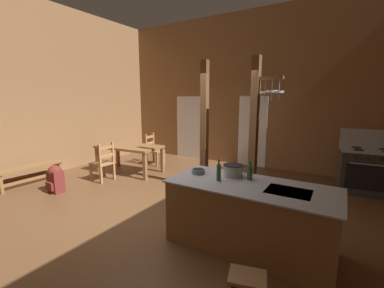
% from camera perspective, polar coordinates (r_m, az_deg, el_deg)
% --- Properties ---
extents(ground_plane, '(8.70, 8.30, 0.10)m').
position_cam_1_polar(ground_plane, '(4.82, -6.36, -14.79)').
color(ground_plane, brown).
extents(wall_back, '(8.70, 0.14, 4.42)m').
position_cam_1_polar(wall_back, '(7.74, 11.19, 11.75)').
color(wall_back, brown).
rests_on(wall_back, ground_plane).
extents(wall_left, '(0.14, 8.30, 4.42)m').
position_cam_1_polar(wall_left, '(7.55, -32.13, 10.44)').
color(wall_left, brown).
rests_on(wall_left, ground_plane).
extents(glazed_door_back_left, '(1.00, 0.01, 2.05)m').
position_cam_1_polar(glazed_door_back_left, '(8.52, -0.57, 3.80)').
color(glazed_door_back_left, white).
rests_on(glazed_door_back_left, ground_plane).
extents(glazed_panel_back_right, '(0.84, 0.01, 2.05)m').
position_cam_1_polar(glazed_panel_back_right, '(7.60, 13.48, 2.73)').
color(glazed_panel_back_right, white).
rests_on(glazed_panel_back_right, ground_plane).
extents(kitchen_island, '(2.16, 0.96, 0.88)m').
position_cam_1_polar(kitchen_island, '(3.57, 12.83, -15.64)').
color(kitchen_island, brown).
rests_on(kitchen_island, ground_plane).
extents(stove_range, '(1.21, 0.91, 1.32)m').
position_cam_1_polar(stove_range, '(6.55, 35.20, -4.93)').
color(stove_range, '#2F2F2F').
rests_on(stove_range, ground_plane).
extents(support_post_with_pot_rack, '(0.60, 0.22, 2.77)m').
position_cam_1_polar(support_post_with_pot_rack, '(4.98, 14.22, 4.09)').
color(support_post_with_pot_rack, brown).
rests_on(support_post_with_pot_rack, ground_plane).
extents(support_post_center, '(0.14, 0.14, 2.77)m').
position_cam_1_polar(support_post_center, '(5.43, 2.82, 3.91)').
color(support_post_center, brown).
rests_on(support_post_center, ground_plane).
extents(step_stool, '(0.42, 0.36, 0.30)m').
position_cam_1_polar(step_stool, '(2.87, 12.38, -29.05)').
color(step_stool, '#9E7044').
rests_on(step_stool, ground_plane).
extents(dining_table, '(1.77, 1.05, 0.74)m').
position_cam_1_polar(dining_table, '(6.98, -14.00, -1.06)').
color(dining_table, brown).
rests_on(dining_table, ground_plane).
extents(ladderback_chair_near_window, '(0.45, 0.45, 0.95)m').
position_cam_1_polar(ladderback_chair_near_window, '(6.48, -19.47, -4.03)').
color(ladderback_chair_near_window, '#9E7044').
rests_on(ladderback_chair_near_window, ground_plane).
extents(ladderback_chair_by_post, '(0.48, 0.48, 0.95)m').
position_cam_1_polar(ladderback_chair_by_post, '(7.71, -8.70, -1.32)').
color(ladderback_chair_by_post, '#9E7044').
rests_on(ladderback_chair_by_post, ground_plane).
extents(bench_along_left_wall, '(0.38, 1.41, 0.44)m').
position_cam_1_polar(bench_along_left_wall, '(7.00, -32.81, -5.30)').
color(bench_along_left_wall, brown).
rests_on(bench_along_left_wall, ground_plane).
extents(backpack, '(0.33, 0.31, 0.60)m').
position_cam_1_polar(backpack, '(6.15, -28.61, -6.80)').
color(backpack, maroon).
rests_on(backpack, ground_plane).
extents(stockpot_on_counter, '(0.36, 0.29, 0.17)m').
position_cam_1_polar(stockpot_on_counter, '(3.68, 9.28, -5.95)').
color(stockpot_on_counter, '#A8AAB2').
rests_on(stockpot_on_counter, kitchen_island).
extents(mixing_bowl_on_counter, '(0.20, 0.20, 0.07)m').
position_cam_1_polar(mixing_bowl_on_counter, '(3.77, 1.44, -6.22)').
color(mixing_bowl_on_counter, slate).
rests_on(mixing_bowl_on_counter, kitchen_island).
extents(bottle_tall_on_counter, '(0.06, 0.06, 0.30)m').
position_cam_1_polar(bottle_tall_on_counter, '(3.45, 6.06, -6.37)').
color(bottle_tall_on_counter, '#2D5638').
rests_on(bottle_tall_on_counter, kitchen_island).
extents(bottle_short_on_counter, '(0.07, 0.07, 0.26)m').
position_cam_1_polar(bottle_short_on_counter, '(3.56, 12.97, -6.30)').
color(bottle_short_on_counter, '#2D5638').
rests_on(bottle_short_on_counter, kitchen_island).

